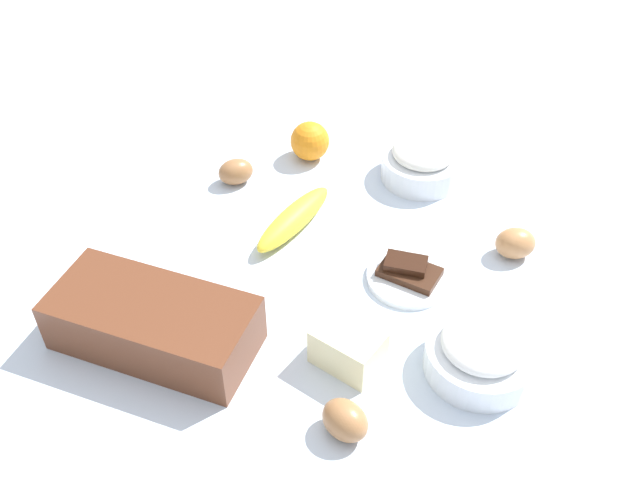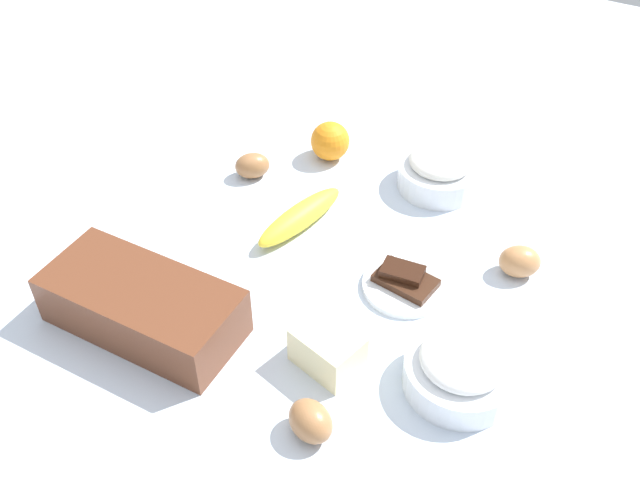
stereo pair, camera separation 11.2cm
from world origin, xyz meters
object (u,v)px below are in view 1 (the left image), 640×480
object	(u,v)px
sugar_bowl	(481,352)
orange_fruit	(310,141)
butter_block	(348,348)
chocolate_plate	(409,274)
banana	(294,219)
egg_loose	(515,243)
egg_near_butter	(236,172)
loaf_pan	(153,322)
egg_beside_bowl	(345,420)
flour_bowl	(422,161)

from	to	relation	value
sugar_bowl	orange_fruit	bearing A→B (deg)	-43.13
butter_block	chocolate_plate	bearing A→B (deg)	-100.05
sugar_bowl	butter_block	xyz separation A→B (m)	(0.17, 0.05, -0.00)
banana	egg_loose	distance (m)	0.36
egg_near_butter	egg_loose	distance (m)	0.49
loaf_pan	egg_loose	bearing A→B (deg)	-140.85
sugar_bowl	egg_beside_bowl	distance (m)	0.21
butter_block	flour_bowl	bearing A→B (deg)	-87.45
flour_bowl	orange_fruit	bearing A→B (deg)	4.36
sugar_bowl	egg_near_butter	size ratio (longest dim) A/B	2.40
sugar_bowl	egg_loose	bearing A→B (deg)	-90.79
butter_block	egg_near_butter	world-z (taller)	butter_block
orange_fruit	chocolate_plate	distance (m)	0.36
egg_loose	chocolate_plate	distance (m)	0.18
flour_bowl	butter_block	size ratio (longest dim) A/B	1.59
flour_bowl	loaf_pan	bearing A→B (deg)	64.58
flour_bowl	chocolate_plate	world-z (taller)	flour_bowl
loaf_pan	egg_beside_bowl	xyz separation A→B (m)	(-0.29, 0.04, -0.02)
egg_loose	chocolate_plate	size ratio (longest dim) A/B	0.49
sugar_bowl	egg_beside_bowl	xyz separation A→B (m)	(0.13, 0.16, -0.01)
egg_beside_bowl	orange_fruit	bearing A→B (deg)	-63.78
butter_block	egg_loose	bearing A→B (deg)	-120.02
egg_beside_bowl	butter_block	bearing A→B (deg)	-72.11
flour_bowl	sugar_bowl	distance (m)	0.43
egg_beside_bowl	chocolate_plate	size ratio (longest dim) A/B	0.49
egg_loose	banana	bearing A→B (deg)	10.84
egg_loose	orange_fruit	bearing A→B (deg)	-17.83
banana	chocolate_plate	distance (m)	0.22
sugar_bowl	egg_beside_bowl	bearing A→B (deg)	49.96
egg_beside_bowl	loaf_pan	bearing A→B (deg)	-7.83
sugar_bowl	chocolate_plate	xyz separation A→B (m)	(0.14, -0.13, -0.02)
loaf_pan	egg_near_butter	size ratio (longest dim) A/B	4.52
butter_block	egg_beside_bowl	distance (m)	0.11
sugar_bowl	egg_loose	xyz separation A→B (m)	(-0.00, -0.24, -0.01)
chocolate_plate	egg_beside_bowl	bearing A→B (deg)	90.27
sugar_bowl	orange_fruit	distance (m)	0.54
banana	egg_loose	bearing A→B (deg)	-169.16
loaf_pan	butter_block	size ratio (longest dim) A/B	3.13
banana	egg_near_butter	bearing A→B (deg)	-28.14
sugar_bowl	orange_fruit	world-z (taller)	sugar_bowl
banana	flour_bowl	bearing A→B (deg)	-126.72
sugar_bowl	chocolate_plate	bearing A→B (deg)	-43.59
loaf_pan	chocolate_plate	world-z (taller)	loaf_pan
loaf_pan	sugar_bowl	distance (m)	0.45
orange_fruit	flour_bowl	bearing A→B (deg)	-175.64
butter_block	chocolate_plate	size ratio (longest dim) A/B	0.69
butter_block	egg_loose	distance (m)	0.34
egg_near_butter	egg_beside_bowl	xyz separation A→B (m)	(-0.36, 0.41, 0.00)
orange_fruit	egg_near_butter	world-z (taller)	orange_fruit
loaf_pan	egg_beside_bowl	distance (m)	0.30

